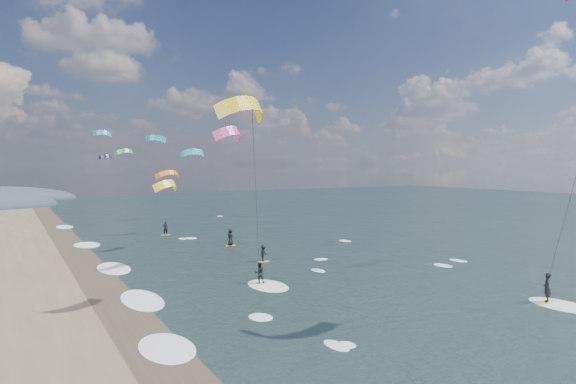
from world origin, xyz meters
TOP-DOWN VIEW (x-y plane):
  - ground at (0.00, 0.00)m, footprint 260.00×260.00m
  - wet_sand_strip at (-12.00, 10.00)m, footprint 3.00×240.00m
  - kitesurfer_near_b at (-4.12, 10.64)m, footprint 7.00×8.69m
  - far_kitesurfers at (2.01, 29.85)m, footprint 5.03×21.80m
  - bg_kite_field at (0.55, 54.40)m, footprint 12.76×75.64m
  - shoreline_surf at (-10.80, 14.75)m, footprint 2.40×79.40m

SIDE VIEW (x-z plane):
  - ground at x=0.00m, z-range 0.00..0.00m
  - shoreline_surf at x=-10.80m, z-range -0.06..0.06m
  - wet_sand_strip at x=-12.00m, z-range 0.00..0.01m
  - far_kitesurfers at x=2.01m, z-range -0.06..1.79m
  - kitesurfer_near_b at x=-4.12m, z-range 1.79..15.36m
  - bg_kite_field at x=0.55m, z-range 6.31..14.54m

